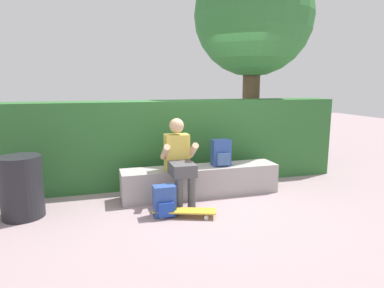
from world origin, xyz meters
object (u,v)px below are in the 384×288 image
(person_skater, at_px, (179,158))
(backpack_on_ground, at_px, (164,201))
(backpack_on_bench, at_px, (221,153))
(skateboard_near_person, at_px, (184,211))
(trash_bin, at_px, (22,187))
(bench_main, at_px, (201,181))

(person_skater, distance_m, backpack_on_ground, 0.71)
(person_skater, relative_size, backpack_on_bench, 2.98)
(person_skater, height_order, skateboard_near_person, person_skater)
(person_skater, height_order, trash_bin, person_skater)
(person_skater, xyz_separation_m, backpack_on_bench, (0.71, 0.20, -0.01))
(bench_main, height_order, backpack_on_bench, backpack_on_bench)
(person_skater, xyz_separation_m, skateboard_near_person, (-0.07, -0.55, -0.57))
(backpack_on_ground, distance_m, trash_bin, 1.81)
(backpack_on_bench, bearing_deg, bench_main, 178.30)
(bench_main, relative_size, person_skater, 2.00)
(bench_main, distance_m, backpack_on_bench, 0.52)
(backpack_on_bench, distance_m, trash_bin, 2.77)
(bench_main, xyz_separation_m, trash_bin, (-2.43, -0.19, 0.17))
(bench_main, bearing_deg, skateboard_near_person, -121.21)
(trash_bin, bearing_deg, backpack_on_ground, -15.31)
(backpack_on_bench, bearing_deg, person_skater, -164.00)
(bench_main, bearing_deg, trash_bin, -175.58)
(backpack_on_ground, bearing_deg, person_skater, 55.27)
(person_skater, distance_m, backpack_on_bench, 0.73)
(bench_main, distance_m, trash_bin, 2.45)
(person_skater, bearing_deg, backpack_on_ground, -124.73)
(person_skater, relative_size, skateboard_near_person, 1.45)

